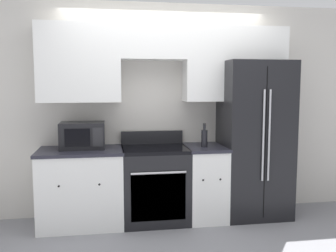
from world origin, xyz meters
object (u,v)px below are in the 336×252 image
(microwave, at_px, (83,135))
(bottle, at_px, (204,138))
(oven_range, at_px, (155,184))
(refrigerator, at_px, (253,139))

(microwave, distance_m, bottle, 1.41)
(bottle, bearing_deg, oven_range, 174.26)
(refrigerator, xyz_separation_m, microwave, (-2.05, 0.02, 0.09))
(refrigerator, distance_m, bottle, 0.66)
(oven_range, distance_m, microwave, 1.02)
(bottle, bearing_deg, microwave, 174.46)
(oven_range, bearing_deg, refrigerator, 2.79)
(oven_range, relative_size, bottle, 3.71)
(microwave, relative_size, bottle, 1.79)
(oven_range, relative_size, refrigerator, 0.55)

